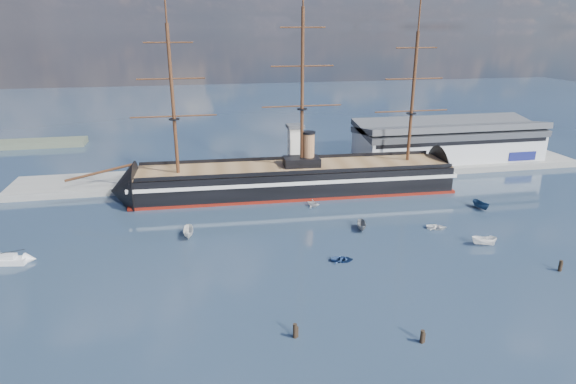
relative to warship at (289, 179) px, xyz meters
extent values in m
plane|color=#203043|center=(1.68, -20.00, -4.04)|extent=(600.00, 600.00, 0.00)
cube|color=slate|center=(11.68, 16.00, -4.04)|extent=(180.00, 18.00, 2.00)
cube|color=#B7BABC|center=(59.68, 20.00, 2.96)|extent=(62.00, 20.00, 10.00)
cube|color=#3F4247|center=(59.68, 20.00, 8.56)|extent=(63.00, 21.00, 2.00)
cube|color=silver|center=(4.68, 13.00, 4.96)|extent=(4.00, 4.00, 14.00)
cube|color=#3F4247|center=(4.68, 13.00, 12.46)|extent=(5.00, 5.00, 1.00)
cube|color=black|center=(1.73, 0.00, -0.04)|extent=(88.56, 19.43, 7.00)
cube|color=silver|center=(1.73, 0.00, 1.16)|extent=(90.57, 19.75, 1.00)
cube|color=maroon|center=(1.73, 0.00, -3.69)|extent=(90.57, 19.71, 0.90)
cone|color=black|center=(-44.77, 0.00, -0.34)|extent=(14.60, 16.22, 15.68)
cone|color=black|center=(48.23, 0.00, -0.34)|extent=(11.61, 16.10, 15.68)
cube|color=brown|center=(1.73, 0.00, 3.56)|extent=(88.51, 18.15, 0.40)
cube|color=black|center=(3.73, 0.00, 4.96)|extent=(10.23, 6.39, 2.50)
cylinder|color=#A66F45|center=(5.73, 0.00, 8.46)|extent=(3.20, 3.20, 9.00)
cylinder|color=#381E0F|center=(-50.27, 0.00, 4.96)|extent=(17.77, 1.39, 4.43)
cylinder|color=#381E0F|center=(-30.27, 0.00, 22.76)|extent=(0.90, 0.90, 38.00)
cylinder|color=#381E0F|center=(3.73, 0.00, 24.76)|extent=(0.90, 0.90, 42.00)
cylinder|color=#381E0F|center=(35.73, 0.00, 21.76)|extent=(0.90, 0.90, 36.00)
cube|color=silver|center=(-64.30, -31.47, -3.46)|extent=(8.92, 3.90, 1.15)
cube|color=silver|center=(-64.30, -31.47, -2.54)|extent=(4.84, 2.57, 0.92)
imported|color=silver|center=(-28.11, -25.59, -4.04)|extent=(6.96, 2.81, 2.74)
imported|color=navy|center=(2.22, -43.77, -4.04)|extent=(1.75, 3.01, 1.32)
imported|color=slate|center=(11.47, -29.47, -4.04)|extent=(6.60, 3.82, 2.49)
imported|color=silver|center=(4.14, -12.29, -4.04)|extent=(6.39, 5.99, 2.25)
imported|color=white|center=(28.94, -32.25, -4.04)|extent=(2.19, 3.08, 1.34)
imported|color=navy|center=(46.46, -22.50, -4.04)|extent=(6.85, 3.42, 2.62)
imported|color=white|center=(34.56, -42.65, -4.04)|extent=(3.51, 6.67, 2.53)
cylinder|color=black|center=(-12.43, -66.56, -4.04)|extent=(0.64, 0.64, 3.10)
cylinder|color=black|center=(5.98, -71.52, -4.04)|extent=(0.64, 0.64, 2.83)
cylinder|color=black|center=(42.38, -56.03, -4.04)|extent=(0.64, 0.64, 2.98)
camera|label=1|loc=(-25.68, -127.24, 40.85)|focal=30.00mm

